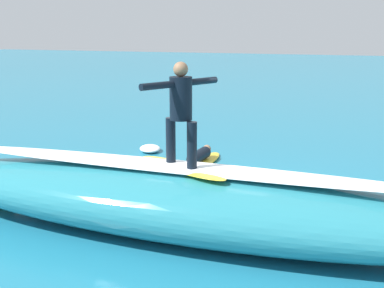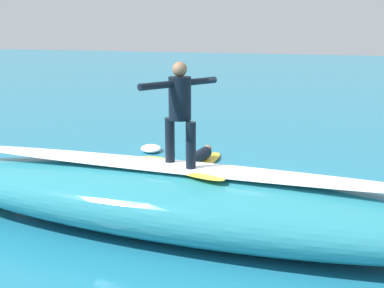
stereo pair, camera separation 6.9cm
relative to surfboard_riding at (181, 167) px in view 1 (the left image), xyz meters
The scene contains 9 objects.
ground_plane 2.10m from the surfboard_riding, 89.14° to the right, with size 120.00×120.00×0.00m, color teal.
wave_crest 0.59m from the surfboard_riding, ahead, with size 9.83×2.03×1.11m, color teal.
wave_foam_lip 0.03m from the surfboard_riding, ahead, with size 8.35×0.71×0.08m, color white.
surfboard_riding is the anchor object (origin of this frame).
surfer_riding 0.97m from the surfboard_riding, behind, with size 0.73×1.43×1.61m.
surfboard_paddling 4.22m from the surfboard_riding, 73.46° to the right, with size 2.43×0.57×0.10m, color yellow.
surfer_paddling 4.05m from the surfboard_riding, 72.83° to the right, with size 0.37×1.75×0.31m.
foam_patch_near 5.65m from the surfboard_riding, 58.41° to the right, with size 0.76×0.56×0.17m, color white.
foam_patch_mid 4.02m from the surfboard_riding, 56.88° to the right, with size 1.00×0.65×0.13m, color white.
Camera 1 is at (-2.78, 8.35, 3.24)m, focal length 44.18 mm.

